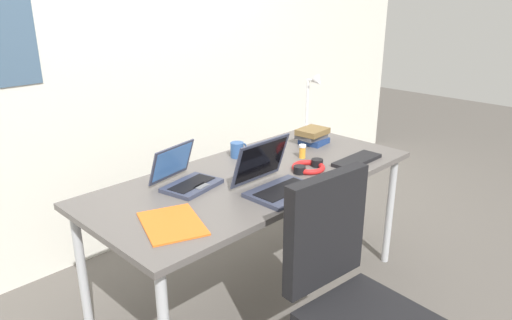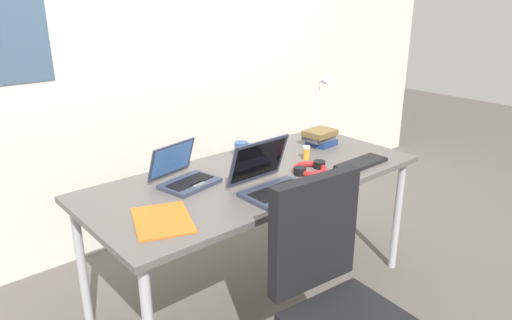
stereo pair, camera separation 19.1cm
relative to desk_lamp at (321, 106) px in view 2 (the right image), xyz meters
name	(u,v)px [view 2 (the right image)]	position (x,y,z in m)	size (l,w,h in m)	color
ground_plane	(256,294)	(-0.80, -0.28, -0.94)	(12.00, 12.00, 0.00)	#56514C
wall_back	(146,47)	(-0.80, 0.82, 0.36)	(6.00, 0.13, 2.60)	silver
desk	(256,184)	(-0.80, -0.28, -0.25)	(1.80, 0.80, 0.74)	#595451
desk_lamp	(321,106)	(0.00, 0.00, 0.00)	(0.12, 0.18, 0.40)	white
laptop_back_right	(184,176)	(-1.15, -0.14, -0.16)	(0.32, 0.30, 0.20)	#33384C
laptop_near_lamp	(273,182)	(-0.89, -0.50, -0.15)	(0.34, 0.31, 0.24)	#33384C
external_keyboard	(361,163)	(-0.27, -0.54, -0.19)	(0.33, 0.12, 0.02)	black
computer_mouse	(264,155)	(-0.60, -0.11, -0.18)	(0.06, 0.10, 0.03)	black
cell_phone	(278,144)	(-0.37, 0.01, -0.19)	(0.06, 0.14, 0.01)	black
headphones	(310,168)	(-0.55, -0.43, -0.18)	(0.21, 0.18, 0.04)	red
pill_bottle	(306,152)	(-0.43, -0.28, -0.16)	(0.04, 0.04, 0.08)	gold
book_stack	(320,137)	(-0.18, -0.16, -0.15)	(0.19, 0.16, 0.10)	navy
paper_folder_front_left	(162,220)	(-1.44, -0.43, -0.19)	(0.23, 0.31, 0.01)	orange
coffee_mug	(241,149)	(-0.68, -0.01, -0.15)	(0.11, 0.08, 0.09)	#2D518C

